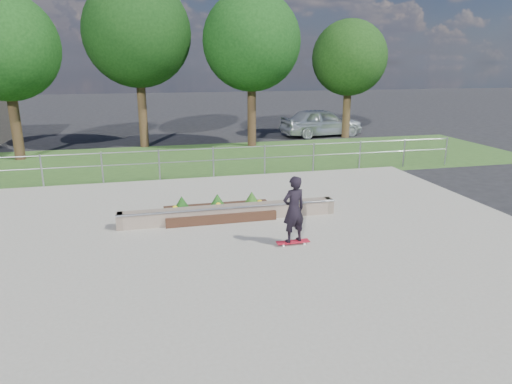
# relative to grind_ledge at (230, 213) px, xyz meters

# --- Properties ---
(ground) EXTENTS (120.00, 120.00, 0.00)m
(ground) POSITION_rel_grind_ledge_xyz_m (0.30, -2.51, -0.26)
(ground) COLOR black
(ground) RESTS_ON ground
(grass_verge) EXTENTS (30.00, 8.00, 0.02)m
(grass_verge) POSITION_rel_grind_ledge_xyz_m (0.30, 8.49, -0.25)
(grass_verge) COLOR #2E5120
(grass_verge) RESTS_ON ground
(concrete_slab) EXTENTS (15.00, 15.00, 0.06)m
(concrete_slab) POSITION_rel_grind_ledge_xyz_m (0.30, -2.51, -0.23)
(concrete_slab) COLOR gray
(concrete_slab) RESTS_ON ground
(fence) EXTENTS (20.06, 0.06, 1.20)m
(fence) POSITION_rel_grind_ledge_xyz_m (0.30, 4.99, 0.51)
(fence) COLOR gray
(fence) RESTS_ON ground
(tree_far_left) EXTENTS (4.55, 4.55, 7.15)m
(tree_far_left) POSITION_rel_grind_ledge_xyz_m (-7.70, 10.49, 4.59)
(tree_far_left) COLOR #322214
(tree_far_left) RESTS_ON ground
(tree_mid_left) EXTENTS (5.25, 5.25, 8.25)m
(tree_mid_left) POSITION_rel_grind_ledge_xyz_m (-2.20, 12.49, 5.34)
(tree_mid_left) COLOR #362415
(tree_mid_left) RESTS_ON ground
(tree_mid_right) EXTENTS (4.90, 4.90, 7.70)m
(tree_mid_right) POSITION_rel_grind_ledge_xyz_m (3.30, 11.49, 4.97)
(tree_mid_right) COLOR #322114
(tree_mid_right) RESTS_ON ground
(tree_far_right) EXTENTS (4.20, 4.20, 6.60)m
(tree_far_right) POSITION_rel_grind_ledge_xyz_m (9.30, 12.99, 4.21)
(tree_far_right) COLOR #382816
(tree_far_right) RESTS_ON ground
(grind_ledge) EXTENTS (6.00, 0.44, 0.43)m
(grind_ledge) POSITION_rel_grind_ledge_xyz_m (0.00, 0.00, 0.00)
(grind_ledge) COLOR #6B5B4E
(grind_ledge) RESTS_ON concrete_slab
(planter_bed) EXTENTS (3.00, 1.20, 0.61)m
(planter_bed) POSITION_rel_grind_ledge_xyz_m (-0.25, 0.33, -0.02)
(planter_bed) COLOR black
(planter_bed) RESTS_ON concrete_slab
(skateboarder) EXTENTS (0.80, 0.52, 1.68)m
(skateboarder) POSITION_rel_grind_ledge_xyz_m (1.14, -2.11, 0.67)
(skateboarder) COLOR white
(skateboarder) RESTS_ON concrete_slab
(parked_car) EXTENTS (5.05, 2.47, 1.66)m
(parked_car) POSITION_rel_grind_ledge_xyz_m (8.10, 13.79, 0.57)
(parked_car) COLOR silver
(parked_car) RESTS_ON ground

